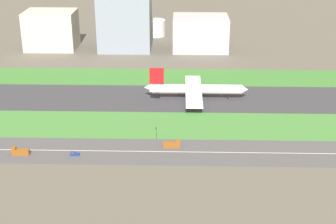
{
  "coord_description": "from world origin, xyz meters",
  "views": [
    {
      "loc": [
        18.16,
        -292.64,
        114.07
      ],
      "look_at": [
        11.32,
        -36.5,
        6.0
      ],
      "focal_mm": 53.42,
      "sensor_mm": 36.0,
      "label": 1
    }
  ],
  "objects_px": {
    "office_tower": "(200,33)",
    "fuel_tank_west": "(155,28)",
    "airliner": "(194,89)",
    "traffic_light": "(156,133)",
    "truck_1": "(172,144)",
    "car_2": "(74,154)",
    "truck_0": "(20,152)",
    "hangar_building": "(125,19)",
    "terminal_building": "(51,30)"
  },
  "relations": [
    {
      "from": "traffic_light",
      "to": "fuel_tank_west",
      "type": "height_order",
      "value": "fuel_tank_west"
    },
    {
      "from": "airliner",
      "to": "car_2",
      "type": "bearing_deg",
      "value": -127.53
    },
    {
      "from": "terminal_building",
      "to": "fuel_tank_west",
      "type": "height_order",
      "value": "terminal_building"
    },
    {
      "from": "car_2",
      "to": "office_tower",
      "type": "xyz_separation_m",
      "value": [
        67.39,
        192.0,
        12.89
      ]
    },
    {
      "from": "car_2",
      "to": "hangar_building",
      "type": "relative_size",
      "value": 0.09
    },
    {
      "from": "hangar_building",
      "to": "office_tower",
      "type": "distance_m",
      "value": 63.32
    },
    {
      "from": "airliner",
      "to": "terminal_building",
      "type": "distance_m",
      "value": 163.36
    },
    {
      "from": "traffic_light",
      "to": "office_tower",
      "type": "distance_m",
      "value": 176.54
    },
    {
      "from": "truck_1",
      "to": "truck_0",
      "type": "bearing_deg",
      "value": -172.31
    },
    {
      "from": "hangar_building",
      "to": "fuel_tank_west",
      "type": "relative_size",
      "value": 2.75
    },
    {
      "from": "fuel_tank_west",
      "to": "airliner",
      "type": "bearing_deg",
      "value": -78.54
    },
    {
      "from": "car_2",
      "to": "truck_0",
      "type": "bearing_deg",
      "value": 0.0
    },
    {
      "from": "hangar_building",
      "to": "terminal_building",
      "type": "bearing_deg",
      "value": 180.0
    },
    {
      "from": "terminal_building",
      "to": "hangar_building",
      "type": "height_order",
      "value": "hangar_building"
    },
    {
      "from": "truck_1",
      "to": "truck_0",
      "type": "distance_m",
      "value": 74.71
    },
    {
      "from": "car_2",
      "to": "traffic_light",
      "type": "distance_m",
      "value": 43.22
    },
    {
      "from": "car_2",
      "to": "terminal_building",
      "type": "bearing_deg",
      "value": -73.54
    },
    {
      "from": "car_2",
      "to": "fuel_tank_west",
      "type": "bearing_deg",
      "value": -96.66
    },
    {
      "from": "car_2",
      "to": "office_tower",
      "type": "relative_size",
      "value": 0.1
    },
    {
      "from": "truck_0",
      "to": "hangar_building",
      "type": "bearing_deg",
      "value": -99.34
    },
    {
      "from": "terminal_building",
      "to": "airliner",
      "type": "bearing_deg",
      "value": -44.35
    },
    {
      "from": "terminal_building",
      "to": "office_tower",
      "type": "xyz_separation_m",
      "value": [
        124.11,
        0.0,
        -1.85
      ]
    },
    {
      "from": "airliner",
      "to": "hangar_building",
      "type": "distance_m",
      "value": 127.92
    },
    {
      "from": "truck_0",
      "to": "fuel_tank_west",
      "type": "distance_m",
      "value": 243.17
    },
    {
      "from": "office_tower",
      "to": "fuel_tank_west",
      "type": "distance_m",
      "value": 60.38
    },
    {
      "from": "truck_0",
      "to": "terminal_building",
      "type": "height_order",
      "value": "terminal_building"
    },
    {
      "from": "truck_0",
      "to": "traffic_light",
      "type": "distance_m",
      "value": 68.08
    },
    {
      "from": "truck_1",
      "to": "hangar_building",
      "type": "bearing_deg",
      "value": 103.13
    },
    {
      "from": "traffic_light",
      "to": "hangar_building",
      "type": "height_order",
      "value": "hangar_building"
    },
    {
      "from": "office_tower",
      "to": "fuel_tank_west",
      "type": "xyz_separation_m",
      "value": [
        -39.73,
        45.0,
        -6.48
      ]
    },
    {
      "from": "car_2",
      "to": "hangar_building",
      "type": "xyz_separation_m",
      "value": [
        5.14,
        192.0,
        24.48
      ]
    },
    {
      "from": "airliner",
      "to": "traffic_light",
      "type": "bearing_deg",
      "value": -109.08
    },
    {
      "from": "car_2",
      "to": "traffic_light",
      "type": "xyz_separation_m",
      "value": [
        39.16,
        17.99,
        3.37
      ]
    },
    {
      "from": "truck_1",
      "to": "hangar_building",
      "type": "distance_m",
      "value": 188.38
    },
    {
      "from": "car_2",
      "to": "truck_0",
      "type": "height_order",
      "value": "truck_0"
    },
    {
      "from": "car_2",
      "to": "terminal_building",
      "type": "distance_m",
      "value": 200.74
    },
    {
      "from": "traffic_light",
      "to": "hangar_building",
      "type": "xyz_separation_m",
      "value": [
        -34.02,
        174.01,
        21.11
      ]
    },
    {
      "from": "truck_1",
      "to": "car_2",
      "type": "xyz_separation_m",
      "value": [
        -47.58,
        -10.0,
        -0.75
      ]
    },
    {
      "from": "car_2",
      "to": "truck_0",
      "type": "relative_size",
      "value": 0.52
    },
    {
      "from": "hangar_building",
      "to": "office_tower",
      "type": "xyz_separation_m",
      "value": [
        62.25,
        0.0,
        -11.58
      ]
    },
    {
      "from": "hangar_building",
      "to": "truck_0",
      "type": "bearing_deg",
      "value": -99.34
    },
    {
      "from": "car_2",
      "to": "traffic_light",
      "type": "relative_size",
      "value": 0.61
    },
    {
      "from": "truck_1",
      "to": "office_tower",
      "type": "xyz_separation_m",
      "value": [
        19.81,
        182.0,
        12.15
      ]
    },
    {
      "from": "office_tower",
      "to": "fuel_tank_west",
      "type": "height_order",
      "value": "office_tower"
    },
    {
      "from": "car_2",
      "to": "office_tower",
      "type": "bearing_deg",
      "value": -109.34
    },
    {
      "from": "traffic_light",
      "to": "fuel_tank_west",
      "type": "relative_size",
      "value": 0.39
    },
    {
      "from": "traffic_light",
      "to": "terminal_building",
      "type": "height_order",
      "value": "terminal_building"
    },
    {
      "from": "truck_0",
      "to": "terminal_building",
      "type": "relative_size",
      "value": 0.2
    },
    {
      "from": "truck_1",
      "to": "airliner",
      "type": "bearing_deg",
      "value": 79.73
    },
    {
      "from": "truck_1",
      "to": "traffic_light",
      "type": "distance_m",
      "value": 11.91
    }
  ]
}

